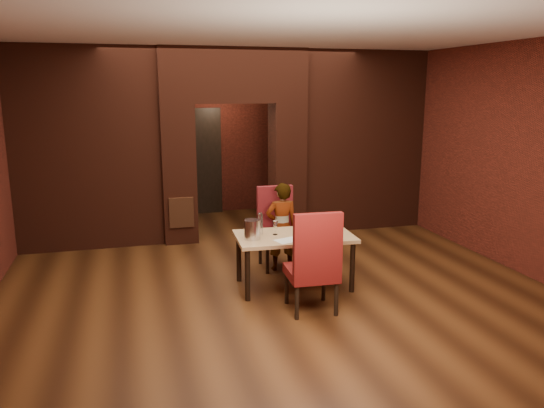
{
  "coord_description": "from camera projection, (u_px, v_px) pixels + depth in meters",
  "views": [
    {
      "loc": [
        -1.76,
        -6.85,
        2.55
      ],
      "look_at": [
        0.12,
        0.0,
        0.99
      ],
      "focal_mm": 35.0,
      "sensor_mm": 36.0,
      "label": 1
    }
  ],
  "objects": [
    {
      "name": "potted_plant",
      "position": [
        313.0,
        247.0,
        8.03
      ],
      "size": [
        0.42,
        0.4,
        0.37
      ],
      "primitive_type": "imported",
      "rotation": [
        0.0,
        0.0,
        0.4
      ],
      "color": "#386929",
      "rests_on": "ground"
    },
    {
      "name": "wine_bucket",
      "position": [
        252.0,
        230.0,
        6.6
      ],
      "size": [
        0.2,
        0.2,
        0.25
      ],
      "primitive_type": "cylinder",
      "color": "silver",
      "rests_on": "dining_table"
    },
    {
      "name": "wine_glass_c",
      "position": [
        319.0,
        227.0,
        6.82
      ],
      "size": [
        0.08,
        0.08,
        0.19
      ],
      "primitive_type": null,
      "color": "silver",
      "rests_on": "dining_table"
    },
    {
      "name": "wing_wall_right",
      "position": [
        362.0,
        142.0,
        9.6
      ],
      "size": [
        2.28,
        0.35,
        3.2
      ],
      "primitive_type": "cube",
      "color": "maroon",
      "rests_on": "ground"
    },
    {
      "name": "lintel",
      "position": [
        233.0,
        76.0,
        8.75
      ],
      "size": [
        2.45,
        0.55,
        0.9
      ],
      "primitive_type": "cube",
      "color": "maroon",
      "rests_on": "ground"
    },
    {
      "name": "water_bottle",
      "position": [
        260.0,
        223.0,
        6.82
      ],
      "size": [
        0.07,
        0.07,
        0.29
      ],
      "primitive_type": "cylinder",
      "color": "white",
      "rests_on": "dining_table"
    },
    {
      "name": "chair_near",
      "position": [
        311.0,
        260.0,
        6.12
      ],
      "size": [
        0.58,
        0.58,
        1.22
      ],
      "primitive_type": "cube",
      "rotation": [
        0.0,
        0.0,
        3.09
      ],
      "color": "maroon",
      "rests_on": "ground"
    },
    {
      "name": "dining_table",
      "position": [
        294.0,
        261.0,
        6.9
      ],
      "size": [
        1.54,
        0.92,
        0.7
      ],
      "primitive_type": "cube",
      "rotation": [
        0.0,
        0.0,
        -0.05
      ],
      "color": "tan",
      "rests_on": "ground"
    },
    {
      "name": "wing_wall_left",
      "position": [
        87.0,
        149.0,
        8.38
      ],
      "size": [
        2.28,
        0.35,
        3.2
      ],
      "primitive_type": "cube",
      "color": "maroon",
      "rests_on": "ground"
    },
    {
      "name": "vent_panel",
      "position": [
        181.0,
        213.0,
        8.69
      ],
      "size": [
        0.4,
        0.03,
        0.5
      ],
      "primitive_type": "cube",
      "color": "#A2542F",
      "rests_on": "ground"
    },
    {
      "name": "wine_glass_b",
      "position": [
        301.0,
        225.0,
        6.89
      ],
      "size": [
        0.09,
        0.09,
        0.23
      ],
      "primitive_type": null,
      "color": "white",
      "rests_on": "dining_table"
    },
    {
      "name": "wine_glass_a",
      "position": [
        275.0,
        228.0,
        6.81
      ],
      "size": [
        0.07,
        0.07,
        0.18
      ],
      "primitive_type": null,
      "color": "white",
      "rests_on": "dining_table"
    },
    {
      "name": "pillar_right",
      "position": [
        287.0,
        169.0,
        9.33
      ],
      "size": [
        0.55,
        0.55,
        2.3
      ],
      "primitive_type": "cube",
      "color": "maroon",
      "rests_on": "ground"
    },
    {
      "name": "rear_door_frame",
      "position": [
        197.0,
        163.0,
        10.8
      ],
      "size": [
        1.02,
        0.04,
        2.22
      ],
      "primitive_type": "cube",
      "color": "black",
      "rests_on": "ground"
    },
    {
      "name": "wall_front",
      "position": [
        421.0,
        242.0,
        3.34
      ],
      "size": [
        7.0,
        0.04,
        3.2
      ],
      "primitive_type": "cube",
      "color": "maroon",
      "rests_on": "ground"
    },
    {
      "name": "pillar_left",
      "position": [
        178.0,
        174.0,
        8.84
      ],
      "size": [
        0.55,
        0.55,
        2.3
      ],
      "primitive_type": "cube",
      "color": "maroon",
      "rests_on": "ground"
    },
    {
      "name": "tasting_sheet",
      "position": [
        287.0,
        240.0,
        6.56
      ],
      "size": [
        0.35,
        0.3,
        0.0
      ],
      "primitive_type": "cube",
      "rotation": [
        0.0,
        0.0,
        0.31
      ],
      "color": "white",
      "rests_on": "dining_table"
    },
    {
      "name": "wall_right",
      "position": [
        487.0,
        152.0,
        8.02
      ],
      "size": [
        0.04,
        8.0,
        3.2
      ],
      "primitive_type": "cube",
      "color": "maroon",
      "rests_on": "ground"
    },
    {
      "name": "ceiling",
      "position": [
        263.0,
        36.0,
        6.77
      ],
      "size": [
        7.0,
        8.0,
        0.04
      ],
      "primitive_type": "cube",
      "color": "silver",
      "rests_on": "ground"
    },
    {
      "name": "wall_back",
      "position": [
        215.0,
        135.0,
        10.88
      ],
      "size": [
        7.0,
        0.04,
        3.2
      ],
      "primitive_type": "cube",
      "color": "maroon",
      "rests_on": "ground"
    },
    {
      "name": "chair_far",
      "position": [
        279.0,
        228.0,
        7.59
      ],
      "size": [
        0.54,
        0.54,
        1.16
      ],
      "primitive_type": "cube",
      "rotation": [
        0.0,
        0.0,
        -0.02
      ],
      "color": "maroon",
      "rests_on": "ground"
    },
    {
      "name": "rear_door",
      "position": [
        196.0,
        163.0,
        10.83
      ],
      "size": [
        0.9,
        0.08,
        2.1
      ],
      "primitive_type": "cube",
      "color": "black",
      "rests_on": "ground"
    },
    {
      "name": "person_seated",
      "position": [
        282.0,
        227.0,
        7.5
      ],
      "size": [
        0.47,
        0.31,
        1.26
      ],
      "primitive_type": "imported",
      "rotation": [
        0.0,
        0.0,
        3.12
      ],
      "color": "silver",
      "rests_on": "ground"
    },
    {
      "name": "floor",
      "position": [
        264.0,
        273.0,
        7.45
      ],
      "size": [
        8.0,
        8.0,
        0.0
      ],
      "primitive_type": "plane",
      "color": "#492812",
      "rests_on": "ground"
    }
  ]
}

